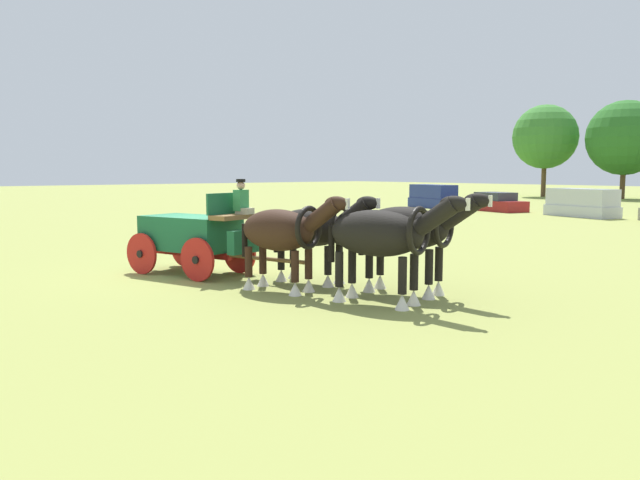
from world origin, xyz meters
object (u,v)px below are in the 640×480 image
object	(u,v)px
draft_horse_lead_off	(382,236)
parked_vehicle_b	(497,203)
draft_horse_rear_off	(283,233)
draft_horse_lead_near	(409,231)
draft_horse_rear_near	(314,230)
show_wagon	(195,235)
parked_vehicle_a	(433,197)
parked_vehicle_c	(582,203)

from	to	relation	value
draft_horse_lead_off	parked_vehicle_b	size ratio (longest dim) A/B	0.68
draft_horse_rear_off	draft_horse_lead_near	bearing A→B (deg)	42.79
draft_horse_rear_near	draft_horse_lead_near	bearing A→B (deg)	16.21
draft_horse_rear_off	show_wagon	bearing A→B (deg)	-174.47
draft_horse_lead_off	parked_vehicle_a	bearing A→B (deg)	128.24
draft_horse_rear_near	draft_horse_rear_off	distance (m)	1.30
parked_vehicle_a	parked_vehicle_c	bearing A→B (deg)	-2.21
draft_horse_rear_off	draft_horse_lead_off	bearing A→B (deg)	16.21
draft_horse_rear_near	draft_horse_lead_near	xyz separation A→B (m)	(2.49, 0.72, 0.11)
show_wagon	parked_vehicle_b	world-z (taller)	show_wagon
show_wagon	parked_vehicle_b	xyz separation A→B (m)	(-10.73, 29.57, -0.52)
draft_horse_rear_off	draft_horse_lead_near	size ratio (longest dim) A/B	0.94
show_wagon	draft_horse_lead_off	xyz separation A→B (m)	(6.02, 1.07, 0.36)
show_wagon	draft_horse_lead_near	size ratio (longest dim) A/B	1.78
parked_vehicle_a	draft_horse_rear_off	bearing A→B (deg)	-55.69
parked_vehicle_b	parked_vehicle_c	xyz separation A→B (m)	(6.55, -0.69, 0.27)
draft_horse_rear_near	draft_horse_lead_off	xyz separation A→B (m)	(2.85, -0.52, 0.10)
draft_horse_rear_near	parked_vehicle_b	distance (m)	31.25
draft_horse_rear_off	parked_vehicle_a	world-z (taller)	draft_horse_rear_off
show_wagon	draft_horse_lead_off	world-z (taller)	show_wagon
draft_horse_rear_near	draft_horse_rear_off	bearing A→B (deg)	-74.03
draft_horse_lead_near	draft_horse_rear_off	bearing A→B (deg)	-137.21
show_wagon	draft_horse_lead_near	world-z (taller)	show_wagon
parked_vehicle_c	show_wagon	bearing A→B (deg)	-81.76
show_wagon	draft_horse_rear_off	bearing A→B (deg)	5.53
parked_vehicle_a	parked_vehicle_c	distance (m)	12.10
parked_vehicle_a	parked_vehicle_b	bearing A→B (deg)	2.32
draft_horse_rear_near	parked_vehicle_c	size ratio (longest dim) A/B	0.62
draft_horse_rear_off	draft_horse_lead_off	world-z (taller)	draft_horse_lead_off
parked_vehicle_a	show_wagon	bearing A→B (deg)	-61.00
draft_horse_lead_near	parked_vehicle_b	world-z (taller)	draft_horse_lead_near
draft_horse_lead_off	show_wagon	bearing A→B (deg)	-169.95
draft_horse_rear_near	parked_vehicle_a	size ratio (longest dim) A/B	0.65
draft_horse_lead_near	parked_vehicle_c	distance (m)	28.34
show_wagon	parked_vehicle_a	xyz separation A→B (m)	(-16.27, 29.35, -0.23)
draft_horse_rear_off	draft_horse_rear_near	bearing A→B (deg)	105.97
draft_horse_rear_near	parked_vehicle_a	xyz separation A→B (m)	(-19.43, 27.76, -0.49)
parked_vehicle_a	parked_vehicle_b	world-z (taller)	parked_vehicle_a
draft_horse_lead_near	parked_vehicle_b	xyz separation A→B (m)	(-16.38, 27.26, -0.89)
draft_horse_lead_off	parked_vehicle_a	xyz separation A→B (m)	(-22.29, 28.28, -0.59)
draft_horse_lead_near	parked_vehicle_b	bearing A→B (deg)	121.00
parked_vehicle_b	draft_horse_rear_near	bearing A→B (deg)	-63.60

